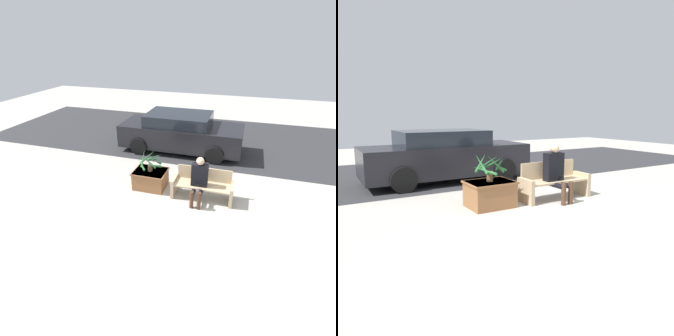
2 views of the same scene
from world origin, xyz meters
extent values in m
plane|color=#ADA89E|center=(0.00, 0.00, 0.00)|extent=(30.00, 30.00, 0.00)
cube|color=#2D2D30|center=(0.00, 5.64, 0.00)|extent=(20.00, 6.00, 0.01)
cube|color=tan|center=(-0.67, 0.81, 0.27)|extent=(0.09, 0.56, 0.54)
cube|color=tan|center=(0.92, 0.81, 0.27)|extent=(0.09, 0.56, 0.54)
cube|color=tan|center=(0.12, 0.81, 0.42)|extent=(1.50, 0.52, 0.04)
cube|color=tan|center=(0.12, 1.07, 0.63)|extent=(1.50, 0.04, 0.39)
cube|color=black|center=(0.04, 0.77, 0.75)|extent=(0.43, 0.22, 0.63)
sphere|color=tan|center=(0.04, 0.75, 1.17)|extent=(0.21, 0.21, 0.21)
cylinder|color=black|center=(-0.06, 0.53, 0.38)|extent=(0.11, 0.48, 0.11)
cylinder|color=black|center=(0.13, 0.53, 0.38)|extent=(0.11, 0.48, 0.11)
cylinder|color=#472D1E|center=(-0.06, 0.29, 0.25)|extent=(0.10, 0.10, 0.49)
cylinder|color=#472D1E|center=(0.13, 0.29, 0.25)|extent=(0.10, 0.10, 0.49)
cube|color=black|center=(0.04, 0.54, 0.55)|extent=(0.07, 0.09, 0.12)
cube|color=brown|center=(-1.45, 0.98, 0.27)|extent=(0.91, 0.73, 0.54)
cube|color=brown|center=(-1.45, 0.98, 0.52)|extent=(0.96, 0.78, 0.04)
cylinder|color=brown|center=(-1.45, 0.98, 0.64)|extent=(0.13, 0.13, 0.21)
cone|color=#26602D|center=(-1.24, 0.93, 0.89)|extent=(0.17, 0.48, 0.35)
cone|color=#26602D|center=(-1.30, 1.15, 0.88)|extent=(0.41, 0.38, 0.32)
cone|color=#26602D|center=(-1.41, 1.20, 0.88)|extent=(0.49, 0.16, 0.33)
cone|color=#26602D|center=(-1.58, 1.15, 0.91)|extent=(0.41, 0.32, 0.37)
cone|color=#26602D|center=(-1.65, 0.95, 0.92)|extent=(0.13, 0.45, 0.39)
cone|color=#26602D|center=(-1.65, 0.81, 0.81)|extent=(0.39, 0.45, 0.19)
cone|color=#26602D|center=(-1.42, 0.79, 0.93)|extent=(0.44, 0.13, 0.41)
cone|color=#26602D|center=(-1.29, 0.79, 0.83)|extent=(0.44, 0.39, 0.24)
cube|color=black|center=(-1.28, 3.99, 0.62)|extent=(4.59, 1.80, 0.82)
cube|color=black|center=(-1.40, 3.99, 1.25)|extent=(2.39, 1.66, 0.42)
cylinder|color=black|center=(0.14, 3.09, 0.32)|extent=(0.65, 0.18, 0.65)
cylinder|color=black|center=(0.14, 4.89, 0.32)|extent=(0.65, 0.18, 0.65)
cylinder|color=black|center=(-2.71, 3.09, 0.32)|extent=(0.65, 0.18, 0.65)
cylinder|color=black|center=(-2.71, 4.89, 0.32)|extent=(0.65, 0.18, 0.65)
camera|label=1|loc=(1.01, -5.34, 4.10)|focal=28.00mm
camera|label=2|loc=(-4.52, -4.88, 1.92)|focal=35.00mm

